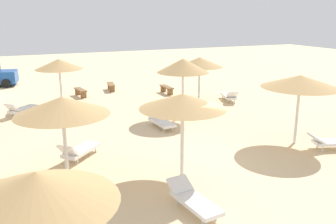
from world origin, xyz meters
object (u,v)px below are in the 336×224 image
Objects in this scene: lounger_5 at (193,199)px; bench_1 at (167,88)px; parasol_4 at (300,82)px; bench_2 at (81,91)px; lounger_3 at (229,96)px; parasol_0 at (183,66)px; parasol_5 at (183,102)px; lounger_2 at (79,150)px; parasol_2 at (62,106)px; lounger_4 at (332,142)px; parasol_3 at (200,62)px; parasol_6 at (37,188)px; bench_0 at (111,86)px; parasol_7 at (59,64)px; lounger_7 at (22,109)px; lounger_0 at (160,121)px.

lounger_5 reaches higher than bench_1.
parasol_4 reaches higher than bench_2.
lounger_3 is 4.41m from bench_1.
parasol_0 is at bearing -152.60° from lounger_3.
parasol_0 is 6.86m from parasol_5.
parasol_0 reaches higher than lounger_2.
parasol_2 is at bearing 154.84° from parasol_5.
lounger_4 is at bearing 14.53° from lounger_5.
parasol_3 is 17.17m from parasol_6.
bench_0 is (-5.00, 14.59, 0.04)m from lounger_4.
parasol_7 is at bearing 163.61° from lounger_3.
parasol_7 reaches higher than bench_0.
parasol_3 is 1.87× the size of bench_1.
parasol_7 is at bearing 127.51° from parasol_4.
parasol_6 is 1.61× the size of lounger_2.
parasol_6 reaches higher than lounger_2.
parasol_6 is at bearing -133.18° from lounger_3.
lounger_4 is at bearing -43.35° from lounger_7.
lounger_7 reaches higher than lounger_5.
parasol_4 is 1.72× the size of lounger_7.
lounger_2 is at bearing 62.28° from parasol_2.
bench_0 is at bearing 69.39° from lounger_2.
parasol_7 is at bearing 86.27° from lounger_2.
parasol_7 is 1.78× the size of bench_2.
parasol_2 reaches higher than bench_0.
bench_2 is (-3.85, 7.16, -2.35)m from parasol_0.
parasol_6 reaches higher than parasol_7.
parasol_3 is at bearing -13.75° from parasol_7.
lounger_5 is at bearing -108.21° from parasol_5.
bench_0 is at bearing 34.89° from lounger_7.
parasol_6 is 1.04× the size of parasol_7.
parasol_4 is 1.99× the size of bench_0.
lounger_4 is 12.26m from bench_1.
parasol_4 reaches higher than parasol_5.
parasol_7 is at bearing -125.04° from bench_2.
parasol_7 reaches higher than lounger_7.
lounger_3 reaches higher than lounger_4.
parasol_7 is 1.36× the size of lounger_4.
parasol_0 is at bearing -130.51° from parasol_3.
parasol_0 reaches higher than parasol_3.
lounger_0 is 1.08× the size of lounger_7.
bench_2 is at bearing 77.20° from parasol_2.
parasol_5 is at bearing -86.47° from bench_2.
parasol_4 is 1.12× the size of parasol_7.
lounger_3 is (10.80, 6.75, -2.04)m from parasol_2.
lounger_7 is at bearing 102.93° from lounger_2.
parasol_6 is 1.44× the size of lounger_5.
parasol_5 is 1.02× the size of parasol_7.
parasol_6 is 15.82m from parasol_7.
lounger_3 is (9.62, -2.83, -2.12)m from parasol_7.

